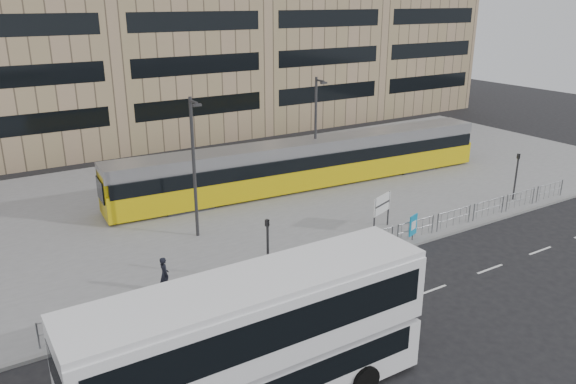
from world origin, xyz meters
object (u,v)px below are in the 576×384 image
lamp_post_west (194,163)px  lamp_post_east (316,127)px  double_decker_bus (256,340)px  ad_panel (413,225)px  traffic_light_west (268,242)px  traffic_light_east (517,171)px  tram (309,163)px  pedestrian (164,275)px  station_sign (382,206)px

lamp_post_west → lamp_post_east: lamp_post_west is taller
double_decker_bus → ad_panel: double_decker_bus is taller
ad_panel → traffic_light_west: (-9.04, 0.10, 1.12)m
traffic_light_east → lamp_post_east: lamp_post_east is taller
lamp_post_east → double_decker_bus: bearing=-129.5°
ad_panel → tram: bearing=68.8°
pedestrian → lamp_post_east: 17.42m
traffic_light_west → lamp_post_west: bearing=75.9°
station_sign → lamp_post_east: size_ratio=0.27×
ad_panel → pedestrian: (-13.43, 1.75, -0.02)m
traffic_light_east → lamp_post_west: (-19.90, 5.46, 2.25)m
tram → station_sign: bearing=-92.2°
ad_panel → lamp_post_west: bearing=126.5°
tram → traffic_light_east: 13.64m
tram → station_sign: tram is taller
traffic_light_west → pedestrian: bearing=140.0°
tram → pedestrian: tram is taller
lamp_post_west → station_sign: bearing=-26.9°
double_decker_bus → traffic_light_west: double_decker_bus is taller
tram → traffic_light_west: bearing=-127.6°
ad_panel → double_decker_bus: bearing=-171.6°
tram → traffic_light_east: size_ratio=9.07×
pedestrian → traffic_light_west: size_ratio=0.54×
tram → station_sign: 8.81m
traffic_light_east → lamp_post_east: bearing=139.5°
pedestrian → lamp_post_west: (3.76, 5.00, 3.39)m
lamp_post_west → double_decker_bus: bearing=-105.8°
pedestrian → lamp_post_west: 7.12m
tram → lamp_post_west: 11.25m
station_sign → lamp_post_west: lamp_post_west is taller
station_sign → lamp_post_west: 10.71m
traffic_light_east → lamp_post_east: 13.41m
ad_panel → pedestrian: 13.54m
traffic_light_east → pedestrian: bearing=-175.5°
tram → pedestrian: 16.65m
tram → lamp_post_east: (0.57, -0.00, 2.47)m
double_decker_bus → station_sign: (13.08, 8.96, -0.93)m
station_sign → traffic_light_west: (-8.60, -1.98, 0.55)m
ad_panel → lamp_post_east: size_ratio=0.19×
ad_panel → station_sign: bearing=83.6°
pedestrian → traffic_light_west: 4.82m
double_decker_bus → traffic_light_west: 8.31m
lamp_post_east → ad_panel: bearing=-95.7°
double_decker_bus → pedestrian: size_ratio=6.95×
traffic_light_west → tram: bearing=28.9°
pedestrian → lamp_post_west: size_ratio=0.22×
pedestrian → ad_panel: bearing=-99.8°
ad_panel → traffic_light_east: (10.24, 1.28, 1.12)m
pedestrian → traffic_light_east: size_ratio=0.54×
traffic_light_east → lamp_post_west: size_ratio=0.40×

